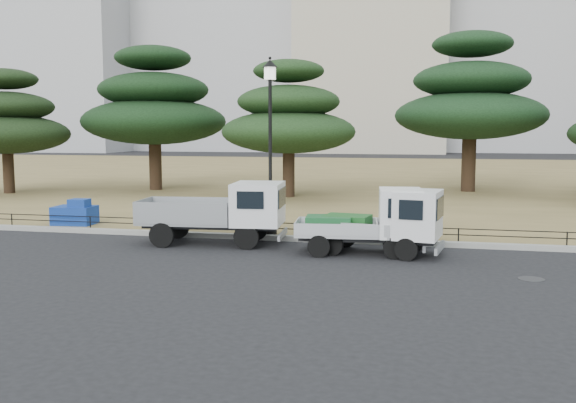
% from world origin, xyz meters
% --- Properties ---
extents(ground, '(220.00, 220.00, 0.00)m').
position_xyz_m(ground, '(0.00, 0.00, 0.00)').
color(ground, black).
extents(lawn, '(120.00, 56.00, 0.15)m').
position_xyz_m(lawn, '(0.00, 30.60, 0.07)').
color(lawn, olive).
rests_on(lawn, ground).
extents(curb, '(120.00, 0.25, 0.16)m').
position_xyz_m(curb, '(0.00, 2.60, 0.08)').
color(curb, gray).
rests_on(curb, ground).
extents(truck_large, '(4.43, 2.08, 1.87)m').
position_xyz_m(truck_large, '(-1.99, 1.60, 1.04)').
color(truck_large, black).
rests_on(truck_large, ground).
extents(truck_kei_front, '(3.58, 1.82, 1.82)m').
position_xyz_m(truck_kei_front, '(2.53, 1.04, 0.91)').
color(truck_kei_front, black).
rests_on(truck_kei_front, ground).
extents(truck_kei_rear, '(3.63, 1.94, 1.81)m').
position_xyz_m(truck_kei_rear, '(3.00, 1.05, 0.90)').
color(truck_kei_rear, black).
rests_on(truck_kei_rear, ground).
extents(street_lamp, '(0.49, 0.49, 5.44)m').
position_xyz_m(street_lamp, '(-0.77, 2.90, 3.83)').
color(street_lamp, black).
rests_on(street_lamp, lawn).
extents(pipe_fence, '(38.00, 0.04, 0.40)m').
position_xyz_m(pipe_fence, '(0.00, 2.75, 0.44)').
color(pipe_fence, black).
rests_on(pipe_fence, lawn).
extents(tarp_pile, '(1.43, 1.09, 0.91)m').
position_xyz_m(tarp_pile, '(-7.93, 3.38, 0.51)').
color(tarp_pile, '#133899').
rests_on(tarp_pile, lawn).
extents(manhole, '(0.60, 0.60, 0.01)m').
position_xyz_m(manhole, '(6.50, -1.20, 0.01)').
color(manhole, '#2D2D30').
rests_on(manhole, ground).
extents(pine_west_far, '(6.35, 6.35, 6.42)m').
position_xyz_m(pine_west_far, '(-17.37, 12.73, 3.85)').
color(pine_west_far, black).
rests_on(pine_west_far, lawn).
extents(pine_west_near, '(7.81, 7.81, 7.81)m').
position_xyz_m(pine_west_near, '(-10.70, 16.20, 4.65)').
color(pine_west_near, black).
rests_on(pine_west_near, lawn).
extents(pine_center_left, '(6.56, 6.56, 6.67)m').
position_xyz_m(pine_center_left, '(-2.69, 14.07, 4.00)').
color(pine_center_left, black).
rests_on(pine_center_left, lawn).
extents(pine_center_right, '(7.93, 7.93, 8.42)m').
position_xyz_m(pine_center_right, '(6.08, 18.96, 5.03)').
color(pine_center_right, black).
rests_on(pine_center_right, lawn).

